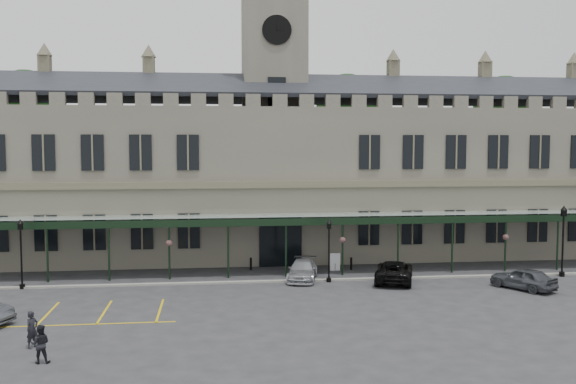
{
  "coord_description": "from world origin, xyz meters",
  "views": [
    {
      "loc": [
        -5.01,
        -36.59,
        9.26
      ],
      "look_at": [
        0.0,
        6.0,
        6.0
      ],
      "focal_mm": 40.0,
      "sensor_mm": 36.0,
      "label": 1
    }
  ],
  "objects": [
    {
      "name": "lamp_post_mid",
      "position": [
        2.65,
        5.11,
        2.5
      ],
      "size": [
        0.4,
        0.4,
        4.22
      ],
      "color": "black",
      "rests_on": "ground"
    },
    {
      "name": "car_van",
      "position": [
        7.0,
        4.66,
        0.71
      ],
      "size": [
        3.85,
        5.6,
        1.42
      ],
      "primitive_type": "imported",
      "rotation": [
        0.0,
        0.0,
        2.82
      ],
      "color": "black",
      "rests_on": "ground"
    },
    {
      "name": "kerb",
      "position": [
        0.0,
        5.5,
        0.06
      ],
      "size": [
        60.0,
        0.4,
        0.12
      ],
      "primitive_type": "cube",
      "color": "gray",
      "rests_on": "ground"
    },
    {
      "name": "lamp_post_right",
      "position": [
        19.14,
        5.01,
        2.94
      ],
      "size": [
        0.47,
        0.47,
        4.97
      ],
      "color": "black",
      "rests_on": "ground"
    },
    {
      "name": "tree_behind_left",
      "position": [
        -22.0,
        25.0,
        12.81
      ],
      "size": [
        6.0,
        6.0,
        16.0
      ],
      "color": "#332314",
      "rests_on": "ground"
    },
    {
      "name": "person_b",
      "position": [
        -12.3,
        -9.11,
        0.82
      ],
      "size": [
        0.83,
        0.67,
        1.64
      ],
      "primitive_type": "imported",
      "rotation": [
        0.0,
        0.0,
        3.2
      ],
      "color": "black",
      "rests_on": "ground"
    },
    {
      "name": "person_a",
      "position": [
        -13.2,
        -6.98,
        0.85
      ],
      "size": [
        0.69,
        0.74,
        1.69
      ],
      "primitive_type": "imported",
      "rotation": [
        0.0,
        0.0,
        0.94
      ],
      "color": "black",
      "rests_on": "ground"
    },
    {
      "name": "bollard_left",
      "position": [
        -2.29,
        9.8,
        0.46
      ],
      "size": [
        0.16,
        0.16,
        0.91
      ],
      "primitive_type": "cylinder",
      "color": "black",
      "rests_on": "ground"
    },
    {
      "name": "car_right_a",
      "position": [
        14.52,
        1.54,
        0.71
      ],
      "size": [
        3.61,
        4.41,
        1.41
      ],
      "primitive_type": "imported",
      "rotation": [
        0.0,
        0.0,
        3.7
      ],
      "color": "#3C3F44",
      "rests_on": "ground"
    },
    {
      "name": "clock_tower",
      "position": [
        0.0,
        16.0,
        13.11
      ],
      "size": [
        5.6,
        5.6,
        24.8
      ],
      "color": "#605C50",
      "rests_on": "ground"
    },
    {
      "name": "bollard_right",
      "position": [
        5.02,
        8.97,
        0.46
      ],
      "size": [
        0.16,
        0.16,
        0.92
      ],
      "primitive_type": "cylinder",
      "color": "black",
      "rests_on": "ground"
    },
    {
      "name": "car_taxi",
      "position": [
        1.0,
        6.01,
        0.66
      ],
      "size": [
        2.83,
        4.83,
        1.31
      ],
      "primitive_type": "imported",
      "rotation": [
        0.0,
        0.0,
        -0.23
      ],
      "color": "#9EA1A6",
      "rests_on": "ground"
    },
    {
      "name": "parking_markings",
      "position": [
        -14.0,
        -1.5,
        0.0
      ],
      "size": [
        16.0,
        6.0,
        0.01
      ],
      "primitive_type": null,
      "color": "gold",
      "rests_on": "ground"
    },
    {
      "name": "tree_behind_mid",
      "position": [
        8.0,
        25.0,
        12.81
      ],
      "size": [
        6.0,
        6.0,
        16.0
      ],
      "color": "#332314",
      "rests_on": "ground"
    },
    {
      "name": "station_building",
      "position": [
        0.0,
        15.91,
        6.47
      ],
      "size": [
        60.0,
        10.36,
        17.3
      ],
      "color": "#605C50",
      "rests_on": "ground"
    },
    {
      "name": "lamp_post_left",
      "position": [
        -17.16,
        5.42,
        2.65
      ],
      "size": [
        0.42,
        0.42,
        4.48
      ],
      "color": "black",
      "rests_on": "ground"
    },
    {
      "name": "canopy",
      "position": [
        0.0,
        7.46,
        2.4
      ],
      "size": [
        50.0,
        4.1,
        4.3
      ],
      "color": "#8C9E93",
      "rests_on": "ground"
    },
    {
      "name": "tree_behind_right",
      "position": [
        24.0,
        25.0,
        12.81
      ],
      "size": [
        6.0,
        6.0,
        16.0
      ],
      "color": "#332314",
      "rests_on": "ground"
    },
    {
      "name": "ground",
      "position": [
        0.0,
        0.0,
        0.0
      ],
      "size": [
        140.0,
        140.0,
        0.0
      ],
      "primitive_type": "plane",
      "color": "#2B2B2E"
    },
    {
      "name": "sign_board",
      "position": [
        3.79,
        8.85,
        0.62
      ],
      "size": [
        0.74,
        0.06,
        1.27
      ],
      "rotation": [
        0.0,
        0.0,
        0.01
      ],
      "color": "black",
      "rests_on": "ground"
    }
  ]
}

